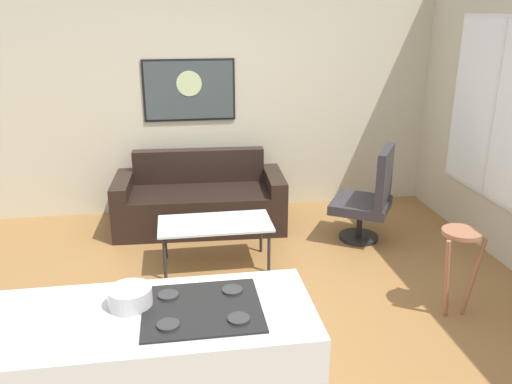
% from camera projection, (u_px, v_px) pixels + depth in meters
% --- Properties ---
extents(ground, '(6.40, 6.40, 0.04)m').
position_uv_depth(ground, '(243.00, 312.00, 4.32)').
color(ground, olive).
extents(back_wall, '(6.40, 0.05, 2.80)m').
position_uv_depth(back_wall, '(215.00, 94.00, 6.11)').
color(back_wall, beige).
rests_on(back_wall, ground).
extents(couch, '(1.89, 0.90, 0.82)m').
position_uv_depth(couch, '(200.00, 202.00, 5.90)').
color(couch, black).
rests_on(couch, ground).
extents(coffee_table, '(1.06, 0.54, 0.44)m').
position_uv_depth(coffee_table, '(215.00, 226.00, 4.93)').
color(coffee_table, silver).
rests_on(coffee_table, ground).
extents(armchair, '(0.79, 0.80, 1.02)m').
position_uv_depth(armchair, '(370.00, 197.00, 5.45)').
color(armchair, black).
rests_on(armchair, ground).
extents(bar_stool, '(0.35, 0.34, 0.72)m').
position_uv_depth(bar_stool, '(459.00, 252.00, 4.11)').
color(bar_stool, '#966043').
rests_on(bar_stool, ground).
extents(mixing_bowl, '(0.22, 0.22, 0.10)m').
position_uv_depth(mixing_bowl, '(130.00, 298.00, 2.68)').
color(mixing_bowl, silver).
rests_on(mixing_bowl, kitchen_counter).
extents(wall_painting, '(1.05, 0.03, 0.70)m').
position_uv_depth(wall_painting, '(189.00, 90.00, 6.01)').
color(wall_painting, black).
extents(window, '(0.03, 1.54, 1.75)m').
position_uv_depth(window, '(495.00, 109.00, 5.06)').
color(window, silver).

